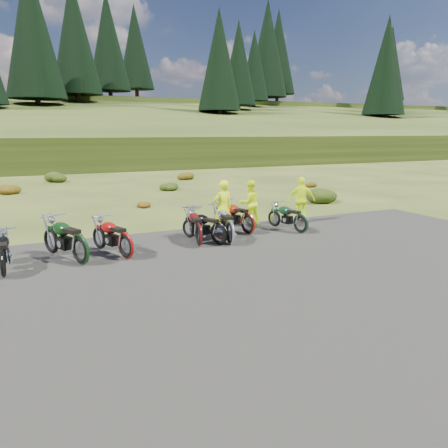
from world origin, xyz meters
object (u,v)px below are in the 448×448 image
motorcycle_7 (300,234)px  motorcycle_0 (5,278)px  person_middle (223,209)px  motorcycle_3 (230,245)px

motorcycle_7 → motorcycle_0: bearing=81.1°
motorcycle_7 → person_middle: bearing=60.9°
motorcycle_0 → motorcycle_3: motorcycle_3 is taller
motorcycle_0 → person_middle: size_ratio=1.02×
motorcycle_3 → person_middle: 1.47m
motorcycle_7 → person_middle: (-2.67, 0.68, 0.95)m
motorcycle_3 → motorcycle_7: (2.91, 0.42, 0.00)m
motorcycle_0 → person_middle: (6.59, 1.65, 0.95)m
motorcycle_0 → motorcycle_7: 9.31m
motorcycle_0 → person_middle: 6.86m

